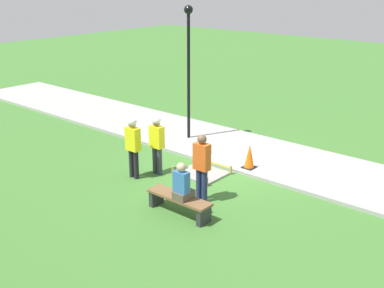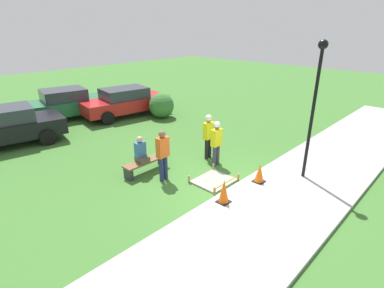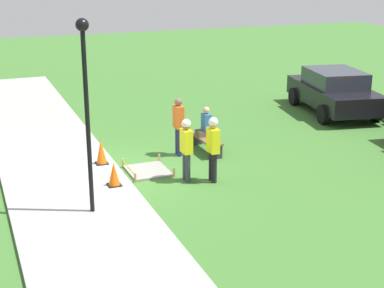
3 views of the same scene
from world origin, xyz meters
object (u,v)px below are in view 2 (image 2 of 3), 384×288
(person_seated_on_bench, at_px, (141,152))
(parked_car_green, at_px, (65,103))
(bystander_in_orange_shirt, at_px, (163,153))
(parked_car_red, at_px, (125,101))
(traffic_cone_near_patch, at_px, (224,191))
(parked_car_black, at_px, (4,126))
(lamppost_near, at_px, (316,93))
(traffic_cone_far_patch, at_px, (260,173))
(worker_supervisor, at_px, (208,133))
(park_bench, at_px, (146,164))
(worker_assistant, at_px, (216,140))

(person_seated_on_bench, bearing_deg, parked_car_green, 81.77)
(bystander_in_orange_shirt, xyz_separation_m, parked_car_red, (3.51, 7.20, -0.16))
(traffic_cone_near_patch, bearing_deg, parked_car_black, 106.00)
(traffic_cone_near_patch, relative_size, parked_car_green, 0.15)
(bystander_in_orange_shirt, height_order, parked_car_red, bystander_in_orange_shirt)
(traffic_cone_near_patch, xyz_separation_m, parked_car_black, (-2.71, 9.46, 0.38))
(lamppost_near, xyz_separation_m, parked_car_red, (0.27, 10.48, -2.06))
(traffic_cone_far_patch, bearing_deg, parked_car_black, 114.90)
(traffic_cone_near_patch, height_order, bystander_in_orange_shirt, bystander_in_orange_shirt)
(worker_supervisor, distance_m, bystander_in_orange_shirt, 2.32)
(parked_car_green, bearing_deg, park_bench, -86.52)
(park_bench, height_order, parked_car_black, parked_car_black)
(traffic_cone_near_patch, height_order, parked_car_black, parked_car_black)
(traffic_cone_near_patch, relative_size, parked_car_red, 0.14)
(person_seated_on_bench, xyz_separation_m, worker_assistant, (2.21, -1.46, 0.19))
(bystander_in_orange_shirt, xyz_separation_m, lamppost_near, (3.24, -3.28, 1.90))
(parked_car_black, bearing_deg, traffic_cone_near_patch, -63.84)
(parked_car_green, relative_size, parked_car_black, 0.95)
(traffic_cone_near_patch, bearing_deg, lamppost_near, -17.03)
(traffic_cone_far_patch, bearing_deg, parked_car_red, 80.48)
(worker_assistant, distance_m, parked_car_red, 7.88)
(lamppost_near, relative_size, parked_car_black, 0.89)
(traffic_cone_far_patch, distance_m, parked_car_red, 9.77)
(parked_car_green, bearing_deg, parked_car_black, -139.18)
(parked_car_red, bearing_deg, worker_supervisor, -91.11)
(traffic_cone_far_patch, height_order, parked_car_green, parked_car_green)
(worker_supervisor, height_order, bystander_in_orange_shirt, worker_supervisor)
(park_bench, height_order, parked_car_green, parked_car_green)
(traffic_cone_near_patch, height_order, traffic_cone_far_patch, traffic_cone_near_patch)
(person_seated_on_bench, bearing_deg, park_bench, -19.30)
(park_bench, distance_m, bystander_in_orange_shirt, 1.09)
(person_seated_on_bench, xyz_separation_m, parked_car_red, (3.69, 6.28, 0.01))
(traffic_cone_far_patch, height_order, worker_assistant, worker_assistant)
(traffic_cone_near_patch, xyz_separation_m, bystander_in_orange_shirt, (-0.18, 2.35, 0.53))
(traffic_cone_near_patch, relative_size, lamppost_near, 0.16)
(bystander_in_orange_shirt, xyz_separation_m, parked_car_black, (-2.54, 7.11, -0.14))
(lamppost_near, distance_m, parked_car_red, 10.69)
(parked_car_black, bearing_deg, person_seated_on_bench, -59.02)
(traffic_cone_near_patch, bearing_deg, parked_car_red, 70.75)
(worker_assistant, height_order, bystander_in_orange_shirt, bystander_in_orange_shirt)
(person_seated_on_bench, height_order, bystander_in_orange_shirt, bystander_in_orange_shirt)
(park_bench, relative_size, parked_car_red, 0.34)
(traffic_cone_near_patch, relative_size, worker_assistant, 0.42)
(worker_supervisor, bearing_deg, parked_car_red, 80.50)
(park_bench, bearing_deg, lamppost_near, -51.75)
(lamppost_near, xyz_separation_m, parked_car_green, (-2.22, 12.46, -2.07))
(traffic_cone_near_patch, distance_m, worker_supervisor, 3.29)
(person_seated_on_bench, height_order, worker_assistant, worker_assistant)
(bystander_in_orange_shirt, bearing_deg, parked_car_black, 109.62)
(park_bench, xyz_separation_m, parked_car_black, (-2.50, 6.24, 0.51))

